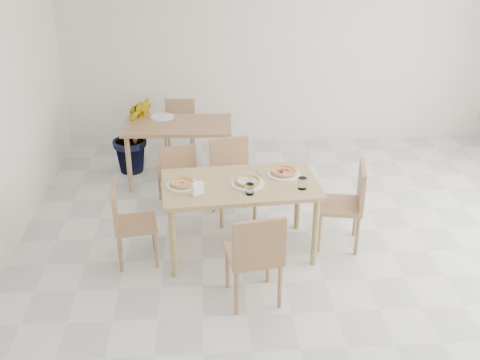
{
  "coord_description": "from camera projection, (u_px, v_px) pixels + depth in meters",
  "views": [
    {
      "loc": [
        -1.06,
        -4.18,
        3.07
      ],
      "look_at": [
        -0.75,
        0.57,
        0.78
      ],
      "focal_mm": 42.0,
      "sensor_mm": 36.0,
      "label": 1
    }
  ],
  "objects": [
    {
      "name": "pizza_pepperoni",
      "position": [
        284.0,
        172.0,
        5.45
      ],
      "size": [
        0.3,
        0.3,
        0.03
      ],
      "rotation": [
        0.0,
        0.0,
        -0.18
      ],
      "color": "tan",
      "rests_on": "plate_pepperoni"
    },
    {
      "name": "pizza_margherita",
      "position": [
        182.0,
        183.0,
        5.22
      ],
      "size": [
        0.28,
        0.28,
        0.03
      ],
      "rotation": [
        0.0,
        0.0,
        -0.17
      ],
      "color": "tan",
      "rests_on": "plate_margherita"
    },
    {
      "name": "pizza_mushroom",
      "position": [
        248.0,
        181.0,
        5.26
      ],
      "size": [
        0.32,
        0.32,
        0.03
      ],
      "rotation": [
        0.0,
        0.0,
        0.4
      ],
      "color": "tan",
      "rests_on": "plate_mushroom"
    },
    {
      "name": "tumbler_b",
      "position": [
        250.0,
        189.0,
        5.07
      ],
      "size": [
        0.08,
        0.08,
        0.1
      ],
      "primitive_type": "cylinder",
      "color": "white",
      "rests_on": "main_table"
    },
    {
      "name": "potted_plant",
      "position": [
        133.0,
        135.0,
        7.14
      ],
      "size": [
        0.67,
        0.62,
        0.99
      ],
      "primitive_type": "imported",
      "rotation": [
        0.0,
        0.0,
        0.39
      ],
      "color": "#305A1B",
      "rests_on": "ground"
    },
    {
      "name": "chair_east",
      "position": [
        348.0,
        200.0,
        5.51
      ],
      "size": [
        0.51,
        0.51,
        0.87
      ],
      "rotation": [
        0.0,
        0.0,
        -1.77
      ],
      "color": "#A37751",
      "rests_on": "ground"
    },
    {
      "name": "second_table",
      "position": [
        178.0,
        132.0,
        6.81
      ],
      "size": [
        1.32,
        0.78,
        0.75
      ],
      "rotation": [
        0.0,
        0.0,
        -0.04
      ],
      "color": "#A37751",
      "rests_on": "ground"
    },
    {
      "name": "plate_pepperoni",
      "position": [
        284.0,
        174.0,
        5.46
      ],
      "size": [
        0.33,
        0.33,
        0.02
      ],
      "primitive_type": "cylinder",
      "color": "white",
      "rests_on": "main_table"
    },
    {
      "name": "chair_north",
      "position": [
        232.0,
        173.0,
        6.08
      ],
      "size": [
        0.51,
        0.51,
        0.87
      ],
      "rotation": [
        0.0,
        0.0,
        0.21
      ],
      "color": "#A37751",
      "rests_on": "ground"
    },
    {
      "name": "chair_south",
      "position": [
        256.0,
        253.0,
        4.65
      ],
      "size": [
        0.5,
        0.5,
        0.88
      ],
      "rotation": [
        0.0,
        0.0,
        3.3
      ],
      "color": "#A37751",
      "rests_on": "ground"
    },
    {
      "name": "napkin_holder",
      "position": [
        198.0,
        189.0,
        5.04
      ],
      "size": [
        0.13,
        0.1,
        0.13
      ],
      "rotation": [
        0.0,
        0.0,
        0.5
      ],
      "color": "silver",
      "rests_on": "main_table"
    },
    {
      "name": "chair_back_s",
      "position": [
        177.0,
        171.0,
        6.24
      ],
      "size": [
        0.47,
        0.47,
        0.79
      ],
      "rotation": [
        0.0,
        0.0,
        3.38
      ],
      "color": "#A37751",
      "rests_on": "ground"
    },
    {
      "name": "tumbler_a",
      "position": [
        302.0,
        183.0,
        5.17
      ],
      "size": [
        0.08,
        0.08,
        0.11
      ],
      "primitive_type": "cylinder",
      "color": "white",
      "rests_on": "main_table"
    },
    {
      "name": "fork_b",
      "position": [
        258.0,
        173.0,
        5.5
      ],
      "size": [
        0.08,
        0.15,
        0.01
      ],
      "primitive_type": "cube",
      "rotation": [
        0.0,
        0.0,
        0.43
      ],
      "color": "silver",
      "rests_on": "main_table"
    },
    {
      "name": "fork_a",
      "position": [
        241.0,
        197.0,
        5.02
      ],
      "size": [
        0.05,
        0.19,
        0.01
      ],
      "primitive_type": "cube",
      "rotation": [
        0.0,
        0.0,
        -0.19
      ],
      "color": "silver",
      "rests_on": "main_table"
    },
    {
      "name": "plate_margherita",
      "position": [
        182.0,
        185.0,
        5.23
      ],
      "size": [
        0.31,
        0.31,
        0.02
      ],
      "primitive_type": "cylinder",
      "color": "white",
      "rests_on": "main_table"
    },
    {
      "name": "plate_empty",
      "position": [
        162.0,
        117.0,
        6.97
      ],
      "size": [
        0.29,
        0.29,
        0.02
      ],
      "primitive_type": "cylinder",
      "color": "white",
      "rests_on": "second_table"
    },
    {
      "name": "chair_west",
      "position": [
        127.0,
        220.0,
        5.26
      ],
      "size": [
        0.44,
        0.44,
        0.78
      ],
      "rotation": [
        0.0,
        0.0,
        1.71
      ],
      "color": "#A37751",
      "rests_on": "ground"
    },
    {
      "name": "main_table",
      "position": [
        240.0,
        191.0,
        5.34
      ],
      "size": [
        1.53,
        0.94,
        0.75
      ],
      "rotation": [
        0.0,
        0.0,
        0.08
      ],
      "color": "tan",
      "rests_on": "ground"
    },
    {
      "name": "plate_mushroom",
      "position": [
        248.0,
        184.0,
        5.27
      ],
      "size": [
        0.32,
        0.32,
        0.02
      ],
      "primitive_type": "cylinder",
      "color": "white",
      "rests_on": "main_table"
    },
    {
      "name": "chair_back_n",
      "position": [
        180.0,
        125.0,
        7.55
      ],
      "size": [
        0.42,
        0.42,
        0.8
      ],
      "rotation": [
        0.0,
        0.0,
        -0.06
      ],
      "color": "#A37751",
      "rests_on": "ground"
    }
  ]
}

